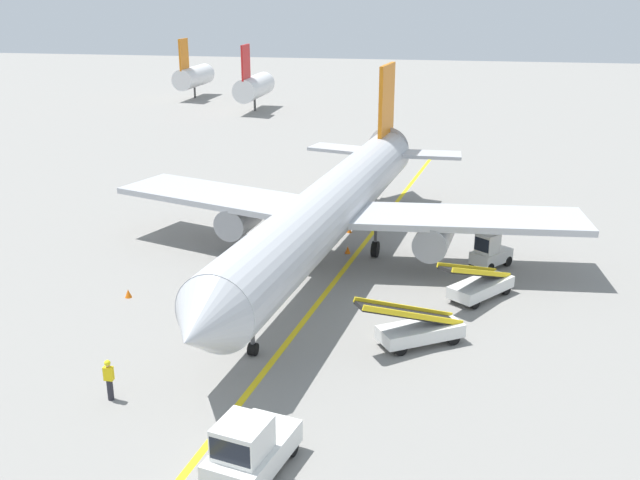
# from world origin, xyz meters

# --- Properties ---
(ground_plane) EXTENTS (300.00, 300.00, 0.00)m
(ground_plane) POSITION_xyz_m (0.00, 0.00, 0.00)
(ground_plane) COLOR gray
(taxi_line_yellow) EXTENTS (9.35, 79.52, 0.01)m
(taxi_line_yellow) POSITION_xyz_m (1.44, 5.00, 0.00)
(taxi_line_yellow) COLOR yellow
(taxi_line_yellow) RESTS_ON ground
(airliner) EXTENTS (28.43, 35.33, 10.10)m
(airliner) POSITION_xyz_m (1.50, 14.48, 3.42)
(airliner) COLOR #B2B5BA
(airliner) RESTS_ON ground
(pushback_tug) EXTENTS (2.62, 3.92, 2.20)m
(pushback_tug) POSITION_xyz_m (2.34, -5.37, 0.99)
(pushback_tug) COLOR silver
(pushback_tug) RESTS_ON ground
(baggage_tug_near_wing) EXTENTS (2.51, 2.69, 2.10)m
(baggage_tug_near_wing) POSITION_xyz_m (10.45, 15.19, 0.93)
(baggage_tug_near_wing) COLOR silver
(baggage_tug_near_wing) RESTS_ON ground
(belt_loader_forward_hold) EXTENTS (4.88, 3.77, 2.59)m
(belt_loader_forward_hold) POSITION_xyz_m (7.07, 4.89, 0.78)
(belt_loader_forward_hold) COLOR silver
(belt_loader_forward_hold) RESTS_ON ground
(belt_loader_aft_hold) EXTENTS (4.01, 4.74, 2.59)m
(belt_loader_aft_hold) POSITION_xyz_m (9.83, 10.60, 0.78)
(belt_loader_aft_hold) COLOR silver
(belt_loader_aft_hold) RESTS_ON ground
(ground_crew_marshaller) EXTENTS (0.36, 0.24, 1.70)m
(ground_crew_marshaller) POSITION_xyz_m (-4.24, -2.02, 0.91)
(ground_crew_marshaller) COLOR #26262D
(ground_crew_marshaller) RESTS_ON ground
(safety_cone_nose_left) EXTENTS (0.36, 0.36, 0.44)m
(safety_cone_nose_left) POSITION_xyz_m (2.15, 15.95, 0.22)
(safety_cone_nose_left) COLOR orange
(safety_cone_nose_left) RESTS_ON ground
(safety_cone_nose_right) EXTENTS (0.36, 0.36, 0.44)m
(safety_cone_nose_right) POSITION_xyz_m (-7.91, 7.23, 0.22)
(safety_cone_nose_right) COLOR orange
(safety_cone_nose_right) RESTS_ON ground
(safety_cone_wingtip_left) EXTENTS (0.36, 0.36, 0.44)m
(safety_cone_wingtip_left) POSITION_xyz_m (1.63, 19.89, 0.22)
(safety_cone_wingtip_left) COLOR orange
(safety_cone_wingtip_left) RESTS_ON ground
(distant_aircraft_far_left) EXTENTS (3.00, 10.10, 8.80)m
(distant_aircraft_far_left) POSITION_xyz_m (-31.01, 78.40, 3.22)
(distant_aircraft_far_left) COLOR silver
(distant_aircraft_far_left) RESTS_ON ground
(distant_aircraft_mid_left) EXTENTS (3.00, 10.10, 8.80)m
(distant_aircraft_mid_left) POSITION_xyz_m (-18.73, 68.19, 3.22)
(distant_aircraft_mid_left) COLOR silver
(distant_aircraft_mid_left) RESTS_ON ground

